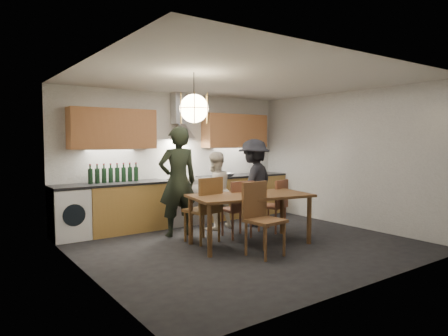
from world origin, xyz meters
TOP-DOWN VIEW (x-y plane):
  - ground at (0.00, 0.00)m, footprint 5.00×5.00m
  - room_shell at (0.00, 0.00)m, footprint 5.02×4.52m
  - counter_run at (0.02, 1.95)m, footprint 5.00×0.62m
  - range_stove at (0.00, 1.94)m, footprint 0.90×0.60m
  - wall_fixtures at (0.00, 2.07)m, footprint 4.30×0.54m
  - pendant_lamp at (-1.00, -0.10)m, footprint 0.43×0.43m
  - dining_table at (0.06, -0.05)m, footprint 2.03×1.28m
  - chair_back_left at (-0.48, 0.41)m, footprint 0.55×0.55m
  - chair_back_mid at (0.16, 0.36)m, footprint 0.49×0.49m
  - chair_back_right at (0.99, 0.33)m, footprint 0.54×0.54m
  - chair_front at (-0.19, -0.59)m, footprint 0.52×0.52m
  - person_left at (-0.60, 1.11)m, footprint 0.75×0.56m
  - person_mid at (0.21, 1.16)m, footprint 0.73×0.59m
  - person_right at (0.99, 0.96)m, footprint 1.24×1.01m
  - mixing_bowl at (1.03, 1.85)m, footprint 0.29×0.29m
  - stock_pot at (1.93, 1.99)m, footprint 0.25×0.25m
  - wine_bottles at (-1.39, 2.04)m, footprint 0.93×0.08m

SIDE VIEW (x-z plane):
  - ground at x=0.00m, z-range 0.00..0.00m
  - range_stove at x=0.00m, z-range -0.02..0.90m
  - counter_run at x=0.02m, z-range 0.00..0.90m
  - chair_back_right at x=0.99m, z-range 0.07..1.02m
  - chair_back_mid at x=0.16m, z-range 0.07..1.05m
  - chair_front at x=-0.19m, z-range 0.08..1.13m
  - chair_back_left at x=-0.48m, z-range 0.08..1.14m
  - dining_table at x=0.06m, z-range 0.31..1.11m
  - person_mid at x=0.21m, z-range 0.00..1.44m
  - person_right at x=0.99m, z-range 0.00..1.68m
  - mixing_bowl at x=1.03m, z-range 0.90..0.96m
  - person_left at x=-0.60m, z-range 0.00..1.89m
  - stock_pot at x=1.93m, z-range 0.90..1.06m
  - wine_bottles at x=-1.39m, z-range 0.90..1.24m
  - room_shell at x=0.00m, z-range 0.40..3.01m
  - wall_fixtures at x=0.00m, z-range 1.32..2.42m
  - pendant_lamp at x=-1.00m, z-range 1.75..2.45m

